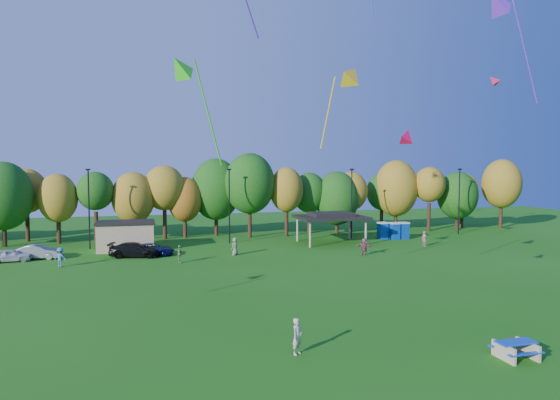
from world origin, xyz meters
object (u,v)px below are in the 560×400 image
object	(u,v)px
car_d	(135,250)
car_b	(38,252)
picnic_table	(516,349)
car_a	(10,255)
kite_flyer	(297,336)
porta_potties	(394,231)
car_c	(152,250)

from	to	relation	value
car_d	car_b	bearing A→B (deg)	95.33
picnic_table	car_a	world-z (taller)	car_a
kite_flyer	car_a	xyz separation A→B (m)	(-20.02, 30.44, -0.24)
porta_potties	car_d	size ratio (longest dim) A/B	0.72
car_c	car_a	bearing A→B (deg)	101.19
car_c	picnic_table	bearing A→B (deg)	-142.48
kite_flyer	car_b	size ratio (longest dim) A/B	0.41
picnic_table	kite_flyer	bearing A→B (deg)	161.09
car_c	car_d	distance (m)	1.75
car_b	porta_potties	bearing A→B (deg)	-77.20
porta_potties	car_d	world-z (taller)	porta_potties
porta_potties	car_c	size ratio (longest dim) A/B	0.81
car_a	car_d	world-z (taller)	car_d
porta_potties	kite_flyer	distance (m)	42.16
car_a	kite_flyer	bearing A→B (deg)	-152.98
car_c	kite_flyer	bearing A→B (deg)	-156.49
picnic_table	car_a	bearing A→B (deg)	130.99
car_d	picnic_table	bearing A→B (deg)	-137.20
picnic_table	car_d	world-z (taller)	car_d
car_b	car_a	bearing A→B (deg)	120.24
porta_potties	car_c	bearing A→B (deg)	-171.66
kite_flyer	car_a	distance (m)	36.43
porta_potties	kite_flyer	bearing A→B (deg)	-124.23
car_a	car_d	distance (m)	11.75
kite_flyer	car_b	bearing A→B (deg)	78.07
car_b	car_c	size ratio (longest dim) A/B	0.95
car_d	car_a	bearing A→B (deg)	101.63
porta_potties	picnic_table	size ratio (longest dim) A/B	1.91
kite_flyer	car_c	distance (m)	31.12
kite_flyer	car_d	distance (m)	31.08
picnic_table	car_b	world-z (taller)	car_b
kite_flyer	picnic_table	bearing A→B (deg)	-59.55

